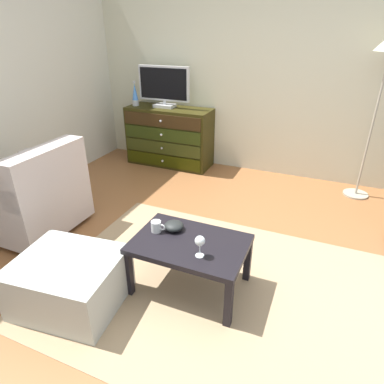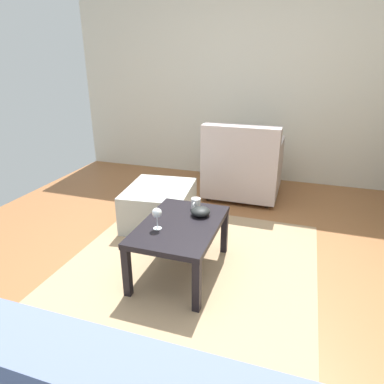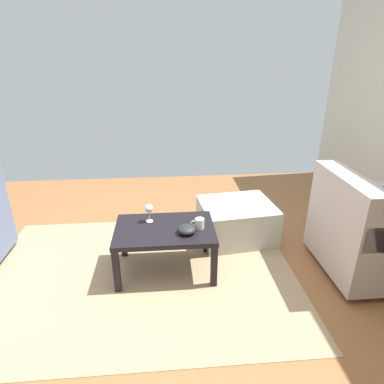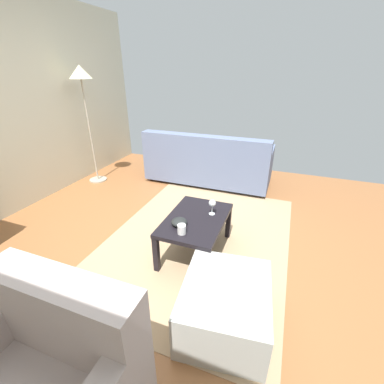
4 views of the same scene
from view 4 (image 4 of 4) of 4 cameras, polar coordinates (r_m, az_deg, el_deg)
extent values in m
cube|color=#915B33|center=(2.86, -3.85, -12.10)|extent=(5.40, 5.10, 0.05)
cube|color=tan|center=(2.93, 1.40, -10.27)|extent=(2.60, 1.90, 0.01)
cube|color=black|center=(2.45, -7.84, -13.46)|extent=(0.05, 0.05, 0.37)
cube|color=black|center=(3.01, -1.11, -5.00)|extent=(0.05, 0.05, 0.37)
cube|color=black|center=(2.30, 3.48, -16.28)|extent=(0.05, 0.05, 0.37)
cube|color=black|center=(2.89, 8.03, -6.70)|extent=(0.05, 0.05, 0.37)
cube|color=black|center=(2.53, 0.87, -6.11)|extent=(0.82, 0.55, 0.04)
cylinder|color=silver|center=(2.59, 4.41, -4.80)|extent=(0.06, 0.06, 0.00)
cylinder|color=silver|center=(2.56, 4.44, -3.90)|extent=(0.01, 0.01, 0.09)
sphere|color=silver|center=(2.53, 4.50, -2.46)|extent=(0.07, 0.07, 0.07)
cylinder|color=silver|center=(2.28, -2.28, -8.20)|extent=(0.08, 0.08, 0.08)
torus|color=silver|center=(2.31, -1.80, -7.47)|extent=(0.05, 0.01, 0.05)
ellipsoid|color=black|center=(2.39, -2.84, -6.63)|extent=(0.15, 0.15, 0.07)
cylinder|color=#332319|center=(4.57, 15.90, 2.87)|extent=(0.05, 0.05, 0.05)
cylinder|color=#332319|center=(5.01, -5.08, 5.79)|extent=(0.05, 0.05, 0.05)
cylinder|color=#332319|center=(3.94, 14.82, -0.75)|extent=(0.05, 0.05, 0.05)
cylinder|color=#332319|center=(4.44, -8.88, 2.90)|extent=(0.05, 0.05, 0.05)
cube|color=slate|center=(4.32, 3.77, 5.46)|extent=(0.85, 1.97, 0.36)
cube|color=slate|center=(3.91, 2.51, 9.30)|extent=(0.20, 1.97, 0.42)
cube|color=slate|center=(4.08, 16.48, 7.37)|extent=(0.81, 0.12, 0.20)
cube|color=slate|center=(4.57, -7.41, 10.14)|extent=(0.81, 0.12, 0.20)
cylinder|color=#332319|center=(2.17, -29.18, -30.35)|extent=(0.05, 0.05, 0.05)
cube|color=#B7A7A2|center=(1.50, -26.26, -22.85)|extent=(0.20, 0.82, 0.42)
cube|color=#AEB1A9|center=(2.03, 7.28, -23.66)|extent=(0.76, 0.68, 0.37)
cylinder|color=#A59E8C|center=(4.67, -19.97, 2.61)|extent=(0.28, 0.28, 0.02)
cylinder|color=#A59E8C|center=(4.45, -21.51, 12.01)|extent=(0.02, 0.02, 1.56)
cone|color=beige|center=(4.35, -23.50, 23.14)|extent=(0.32, 0.32, 0.18)
camera|label=1|loc=(3.01, 45.15, 20.15)|focal=31.01mm
camera|label=2|loc=(4.37, 0.57, 23.25)|focal=31.95mm
camera|label=3|loc=(3.69, -39.45, 20.68)|focal=30.73mm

